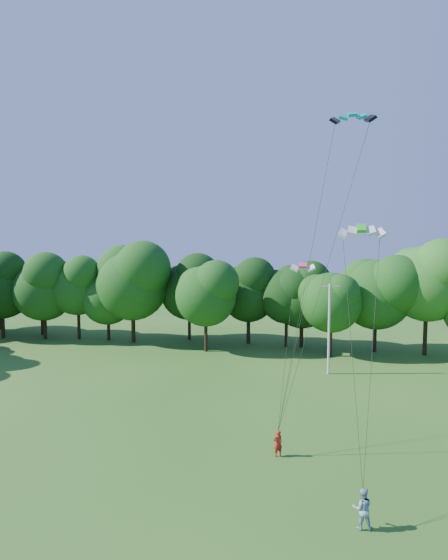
# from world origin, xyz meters

# --- Properties ---
(ground) EXTENTS (160.00, 160.00, 0.00)m
(ground) POSITION_xyz_m (0.00, 0.00, 0.00)
(ground) COLOR #255918
(ground) RESTS_ON ground
(utility_pole) EXTENTS (1.76, 0.33, 8.82)m
(utility_pole) POSITION_xyz_m (6.71, 27.12, 4.52)
(utility_pole) COLOR silver
(utility_pole) RESTS_ON ground
(kite_flyer_left) EXTENTS (0.69, 0.64, 1.58)m
(kite_flyer_left) POSITION_xyz_m (3.72, 9.38, 0.79)
(kite_flyer_left) COLOR #B11D16
(kite_flyer_left) RESTS_ON ground
(kite_flyer_right) EXTENTS (0.97, 0.80, 1.84)m
(kite_flyer_right) POSITION_xyz_m (8.10, 3.61, 0.92)
(kite_flyer_right) COLOR #8BAAC0
(kite_flyer_right) RESTS_ON ground
(kite_teal) EXTENTS (2.49, 1.11, 0.56)m
(kite_teal) POSITION_xyz_m (7.67, 11.59, 20.22)
(kite_teal) COLOR #05939D
(kite_teal) RESTS_ON ground
(kite_green) EXTENTS (2.53, 1.17, 0.56)m
(kite_green) POSITION_xyz_m (8.22, 10.00, 13.52)
(kite_green) COLOR green
(kite_green) RESTS_ON ground
(kite_pink) EXTENTS (1.64, 0.85, 0.36)m
(kite_pink) POSITION_xyz_m (4.81, 13.61, 11.23)
(kite_pink) COLOR #D53B6B
(kite_pink) RESTS_ON ground
(tree_back_west) EXTENTS (8.56, 8.56, 12.46)m
(tree_back_west) POSITION_xyz_m (-29.91, 34.51, 7.78)
(tree_back_west) COLOR #351E15
(tree_back_west) RESTS_ON ground
(tree_back_center) EXTENTS (8.11, 8.11, 11.79)m
(tree_back_center) POSITION_xyz_m (3.51, 37.87, 7.36)
(tree_back_center) COLOR black
(tree_back_center) RESTS_ON ground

